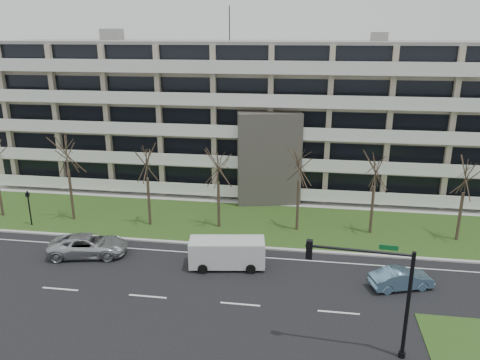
% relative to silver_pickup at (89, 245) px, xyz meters
% --- Properties ---
extents(ground, '(160.00, 160.00, 0.00)m').
position_rel_silver_pickup_xyz_m(ground, '(12.33, -4.95, -0.80)').
color(ground, black).
rests_on(ground, ground).
extents(grass_verge, '(90.00, 10.00, 0.06)m').
position_rel_silver_pickup_xyz_m(grass_verge, '(12.33, 8.05, -0.77)').
color(grass_verge, '#274E1A').
rests_on(grass_verge, ground).
extents(curb, '(90.00, 0.35, 0.12)m').
position_rel_silver_pickup_xyz_m(curb, '(12.33, 3.05, -0.74)').
color(curb, '#B2B2AD').
rests_on(curb, ground).
extents(sidewalk, '(90.00, 2.00, 0.08)m').
position_rel_silver_pickup_xyz_m(sidewalk, '(12.33, 13.55, -0.76)').
color(sidewalk, '#B2B2AD').
rests_on(sidewalk, ground).
extents(lane_edge_line, '(90.00, 0.12, 0.01)m').
position_rel_silver_pickup_xyz_m(lane_edge_line, '(12.33, 1.55, -0.80)').
color(lane_edge_line, white).
rests_on(lane_edge_line, ground).
extents(apartment_building, '(60.50, 15.10, 18.75)m').
position_rel_silver_pickup_xyz_m(apartment_building, '(12.32, 20.37, 6.81)').
color(apartment_building, tan).
rests_on(apartment_building, ground).
extents(silver_pickup, '(6.18, 3.72, 1.61)m').
position_rel_silver_pickup_xyz_m(silver_pickup, '(0.00, 0.00, 0.00)').
color(silver_pickup, '#B7B9BE').
rests_on(silver_pickup, ground).
extents(blue_sedan, '(4.38, 2.69, 1.36)m').
position_rel_silver_pickup_xyz_m(blue_sedan, '(22.50, -1.45, -0.12)').
color(blue_sedan, '#6893B5').
rests_on(blue_sedan, ground).
extents(white_van, '(5.59, 2.80, 2.08)m').
position_rel_silver_pickup_xyz_m(white_van, '(10.73, -0.23, 0.44)').
color(white_van, silver).
rests_on(white_van, ground).
extents(traffic_signal, '(5.40, 0.71, 6.25)m').
position_rel_silver_pickup_xyz_m(traffic_signal, '(19.61, -8.45, 3.24)').
color(traffic_signal, black).
rests_on(traffic_signal, ground).
extents(pedestrian_signal, '(0.35, 0.31, 3.18)m').
position_rel_silver_pickup_xyz_m(pedestrian_signal, '(-7.56, 4.58, 1.23)').
color(pedestrian_signal, black).
rests_on(pedestrian_signal, ground).
extents(tree_1, '(4.22, 4.22, 8.44)m').
position_rel_silver_pickup_xyz_m(tree_1, '(-4.58, 6.43, 5.76)').
color(tree_1, '#382B21').
rests_on(tree_1, ground).
extents(tree_2, '(3.86, 3.86, 7.73)m').
position_rel_silver_pickup_xyz_m(tree_2, '(2.65, 6.27, 5.21)').
color(tree_2, '#382B21').
rests_on(tree_2, ground).
extents(tree_3, '(3.68, 3.68, 7.35)m').
position_rel_silver_pickup_xyz_m(tree_3, '(8.69, 6.73, 4.91)').
color(tree_3, '#382B21').
rests_on(tree_3, ground).
extents(tree_4, '(3.97, 3.97, 7.93)m').
position_rel_silver_pickup_xyz_m(tree_4, '(15.39, 7.07, 5.37)').
color(tree_4, '#382B21').
rests_on(tree_4, ground).
extents(tree_5, '(3.73, 3.73, 7.46)m').
position_rel_silver_pickup_xyz_m(tree_5, '(21.50, 7.34, 4.99)').
color(tree_5, '#382B21').
rests_on(tree_5, ground).
extents(tree_6, '(3.65, 3.65, 7.30)m').
position_rel_silver_pickup_xyz_m(tree_6, '(28.30, 6.97, 4.88)').
color(tree_6, '#382B21').
rests_on(tree_6, ground).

